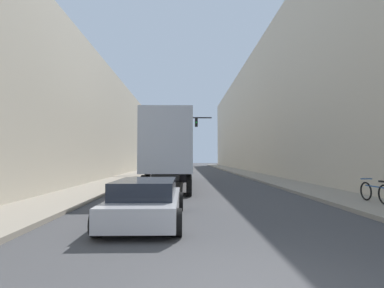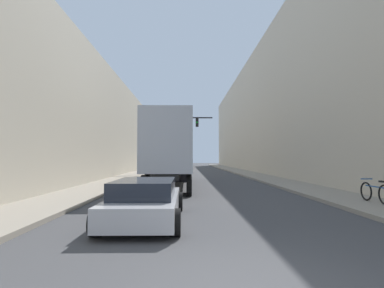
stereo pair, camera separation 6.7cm
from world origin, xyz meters
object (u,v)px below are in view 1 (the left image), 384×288
at_px(parked_bicycle, 375,192).
at_px(sedan_car, 146,201).
at_px(traffic_signal_gantry, 167,132).
at_px(semi_truck, 171,150).

bearing_deg(parked_bicycle, sedan_car, -163.72).
bearing_deg(sedan_car, traffic_signal_gantry, 92.02).
relative_size(sedan_car, parked_bicycle, 2.54).
bearing_deg(parked_bicycle, traffic_signal_gantry, 113.75).
height_order(semi_truck, parked_bicycle, semi_truck).
bearing_deg(traffic_signal_gantry, semi_truck, -85.24).
xyz_separation_m(semi_truck, traffic_signal_gantry, (-1.03, 12.37, 2.25)).
bearing_deg(traffic_signal_gantry, sedan_car, -87.98).
xyz_separation_m(semi_truck, sedan_car, (-0.23, -10.39, -1.71)).
relative_size(semi_truck, parked_bicycle, 6.62).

